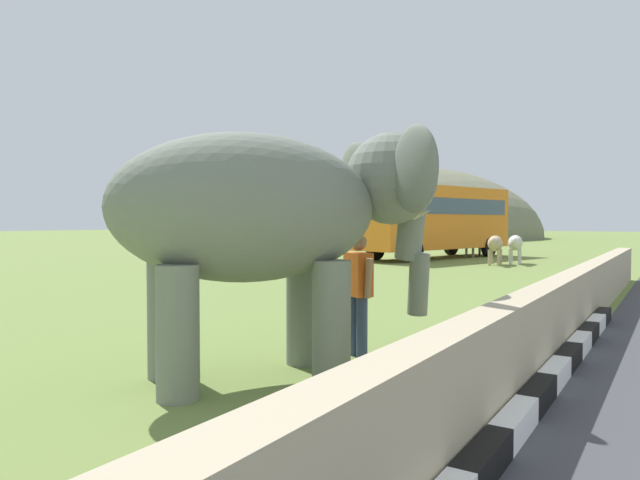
{
  "coord_description": "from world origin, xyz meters",
  "views": [
    {
      "loc": [
        -3.81,
        3.01,
        1.82
      ],
      "look_at": [
        1.76,
        6.58,
        1.6
      ],
      "focal_mm": 31.69,
      "sensor_mm": 36.0,
      "label": 1
    }
  ],
  "objects_px": {
    "person_handler": "(358,288)",
    "bus_orange": "(435,216)",
    "cow_near": "(515,244)",
    "cow_mid": "(495,244)",
    "elephant": "(278,212)",
    "cow_far": "(473,240)"
  },
  "relations": [
    {
      "from": "elephant",
      "to": "cow_far",
      "type": "xyz_separation_m",
      "value": [
        23.55,
        5.09,
        -1.05
      ]
    },
    {
      "from": "person_handler",
      "to": "bus_orange",
      "type": "relative_size",
      "value": 0.17
    },
    {
      "from": "cow_mid",
      "to": "cow_far",
      "type": "relative_size",
      "value": 1.01
    },
    {
      "from": "cow_mid",
      "to": "cow_far",
      "type": "bearing_deg",
      "value": 26.57
    },
    {
      "from": "cow_near",
      "to": "cow_mid",
      "type": "relative_size",
      "value": 1.0
    },
    {
      "from": "cow_near",
      "to": "cow_far",
      "type": "relative_size",
      "value": 1.01
    },
    {
      "from": "elephant",
      "to": "cow_far",
      "type": "distance_m",
      "value": 24.12
    },
    {
      "from": "cow_near",
      "to": "cow_mid",
      "type": "height_order",
      "value": "same"
    },
    {
      "from": "cow_mid",
      "to": "person_handler",
      "type": "bearing_deg",
      "value": -170.44
    },
    {
      "from": "person_handler",
      "to": "cow_far",
      "type": "bearing_deg",
      "value": 13.71
    },
    {
      "from": "bus_orange",
      "to": "cow_near",
      "type": "relative_size",
      "value": 5.11
    },
    {
      "from": "cow_near",
      "to": "elephant",
      "type": "bearing_deg",
      "value": -174.17
    },
    {
      "from": "person_handler",
      "to": "bus_orange",
      "type": "distance_m",
      "value": 20.96
    },
    {
      "from": "bus_orange",
      "to": "cow_far",
      "type": "height_order",
      "value": "bus_orange"
    },
    {
      "from": "elephant",
      "to": "person_handler",
      "type": "relative_size",
      "value": 2.38
    },
    {
      "from": "person_handler",
      "to": "cow_near",
      "type": "bearing_deg",
      "value": 7.27
    },
    {
      "from": "elephant",
      "to": "cow_near",
      "type": "bearing_deg",
      "value": 5.83
    },
    {
      "from": "bus_orange",
      "to": "cow_near",
      "type": "height_order",
      "value": "bus_orange"
    },
    {
      "from": "elephant",
      "to": "bus_orange",
      "type": "distance_m",
      "value": 22.12
    },
    {
      "from": "person_handler",
      "to": "cow_mid",
      "type": "distance_m",
      "value": 17.38
    },
    {
      "from": "elephant",
      "to": "bus_orange",
      "type": "bearing_deg",
      "value": 16.46
    },
    {
      "from": "cow_near",
      "to": "cow_mid",
      "type": "distance_m",
      "value": 1.21
    }
  ]
}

